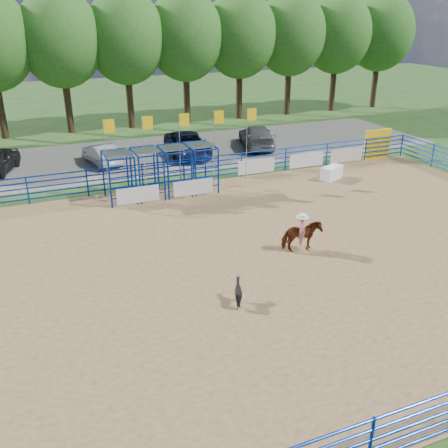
{
  "coord_description": "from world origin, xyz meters",
  "views": [
    {
      "loc": [
        -8.91,
        -16.11,
        9.32
      ],
      "look_at": [
        -1.83,
        1.0,
        1.3
      ],
      "focal_mm": 40.0,
      "sensor_mm": 36.0,
      "label": 1
    }
  ],
  "objects_px": {
    "car_d": "(257,136)",
    "announcer_table": "(332,173)",
    "horse_and_rider": "(302,234)",
    "calf": "(238,292)",
    "car_b": "(102,154)",
    "car_c": "(187,145)"
  },
  "relations": [
    {
      "from": "car_d",
      "to": "announcer_table",
      "type": "bearing_deg",
      "value": 112.87
    },
    {
      "from": "announcer_table",
      "to": "car_d",
      "type": "xyz_separation_m",
      "value": [
        -0.8,
        8.49,
        0.37
      ]
    },
    {
      "from": "horse_and_rider",
      "to": "calf",
      "type": "xyz_separation_m",
      "value": [
        -4.03,
        -2.65,
        -0.36
      ]
    },
    {
      "from": "car_d",
      "to": "car_b",
      "type": "bearing_deg",
      "value": 17.95
    },
    {
      "from": "horse_and_rider",
      "to": "announcer_table",
      "type": "bearing_deg",
      "value": 49.16
    },
    {
      "from": "horse_and_rider",
      "to": "car_c",
      "type": "bearing_deg",
      "value": 88.57
    },
    {
      "from": "car_b",
      "to": "calf",
      "type": "bearing_deg",
      "value": 83.61
    },
    {
      "from": "car_b",
      "to": "car_d",
      "type": "bearing_deg",
      "value": 169.87
    },
    {
      "from": "car_c",
      "to": "announcer_table",
      "type": "bearing_deg",
      "value": -47.11
    },
    {
      "from": "calf",
      "to": "car_c",
      "type": "distance_m",
      "value": 19.04
    },
    {
      "from": "calf",
      "to": "announcer_table",
      "type": "bearing_deg",
      "value": -72.21
    },
    {
      "from": "car_b",
      "to": "car_d",
      "type": "distance_m",
      "value": 11.19
    },
    {
      "from": "calf",
      "to": "car_b",
      "type": "relative_size",
      "value": 0.21
    },
    {
      "from": "car_b",
      "to": "car_c",
      "type": "xyz_separation_m",
      "value": [
        5.8,
        -0.15,
        0.09
      ]
    },
    {
      "from": "announcer_table",
      "to": "car_b",
      "type": "distance_m",
      "value": 14.64
    },
    {
      "from": "car_b",
      "to": "car_c",
      "type": "distance_m",
      "value": 5.8
    },
    {
      "from": "car_c",
      "to": "car_d",
      "type": "bearing_deg",
      "value": 8.61
    },
    {
      "from": "calf",
      "to": "car_d",
      "type": "height_order",
      "value": "car_d"
    },
    {
      "from": "calf",
      "to": "car_c",
      "type": "height_order",
      "value": "car_c"
    },
    {
      "from": "calf",
      "to": "car_d",
      "type": "bearing_deg",
      "value": -53.87
    },
    {
      "from": "car_b",
      "to": "horse_and_rider",
      "type": "bearing_deg",
      "value": 98.03
    },
    {
      "from": "car_d",
      "to": "calf",
      "type": "bearing_deg",
      "value": 79.85
    }
  ]
}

